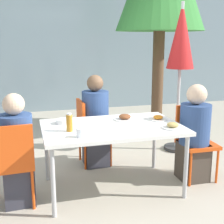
{
  "coord_description": "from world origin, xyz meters",
  "views": [
    {
      "loc": [
        -0.86,
        -3.1,
        1.62
      ],
      "look_at": [
        0.0,
        0.0,
        0.88
      ],
      "focal_mm": 50.0,
      "sensor_mm": 36.0,
      "label": 1
    }
  ],
  "objects_px": {
    "drinking_cup": "(80,133)",
    "chair_left": "(12,159)",
    "chair_far": "(89,127)",
    "closed_umbrella": "(181,42)",
    "chair_right": "(195,136)",
    "person_far": "(96,124)",
    "bottle": "(69,123)",
    "person_right": "(194,136)",
    "person_left": "(17,153)",
    "salad_bowl": "(63,121)"
  },
  "relations": [
    {
      "from": "person_left",
      "to": "person_right",
      "type": "height_order",
      "value": "person_right"
    },
    {
      "from": "chair_right",
      "to": "person_right",
      "type": "distance_m",
      "value": 0.1
    },
    {
      "from": "chair_far",
      "to": "person_far",
      "type": "height_order",
      "value": "person_far"
    },
    {
      "from": "person_far",
      "to": "drinking_cup",
      "type": "height_order",
      "value": "person_far"
    },
    {
      "from": "chair_left",
      "to": "person_right",
      "type": "height_order",
      "value": "person_right"
    },
    {
      "from": "person_left",
      "to": "person_right",
      "type": "relative_size",
      "value": 0.99
    },
    {
      "from": "closed_umbrella",
      "to": "bottle",
      "type": "height_order",
      "value": "closed_umbrella"
    },
    {
      "from": "chair_far",
      "to": "salad_bowl",
      "type": "xyz_separation_m",
      "value": [
        -0.39,
        -0.54,
        0.25
      ]
    },
    {
      "from": "chair_right",
      "to": "closed_umbrella",
      "type": "bearing_deg",
      "value": -103.63
    },
    {
      "from": "chair_left",
      "to": "closed_umbrella",
      "type": "distance_m",
      "value": 2.78
    },
    {
      "from": "chair_far",
      "to": "person_far",
      "type": "distance_m",
      "value": 0.11
    },
    {
      "from": "person_left",
      "to": "chair_right",
      "type": "height_order",
      "value": "person_left"
    },
    {
      "from": "person_right",
      "to": "salad_bowl",
      "type": "bearing_deg",
      "value": -8.35
    },
    {
      "from": "salad_bowl",
      "to": "chair_right",
      "type": "bearing_deg",
      "value": -6.29
    },
    {
      "from": "closed_umbrella",
      "to": "drinking_cup",
      "type": "height_order",
      "value": "closed_umbrella"
    },
    {
      "from": "chair_right",
      "to": "person_left",
      "type": "bearing_deg",
      "value": 4.39
    },
    {
      "from": "drinking_cup",
      "to": "person_far",
      "type": "bearing_deg",
      "value": 70.0
    },
    {
      "from": "chair_left",
      "to": "person_right",
      "type": "relative_size",
      "value": 0.76
    },
    {
      "from": "person_right",
      "to": "bottle",
      "type": "xyz_separation_m",
      "value": [
        -1.45,
        -0.07,
        0.28
      ]
    },
    {
      "from": "person_far",
      "to": "drinking_cup",
      "type": "distance_m",
      "value": 1.12
    },
    {
      "from": "drinking_cup",
      "to": "salad_bowl",
      "type": "relative_size",
      "value": 0.5
    },
    {
      "from": "person_left",
      "to": "chair_far",
      "type": "height_order",
      "value": "person_left"
    },
    {
      "from": "chair_right",
      "to": "person_right",
      "type": "bearing_deg",
      "value": 58.07
    },
    {
      "from": "person_right",
      "to": "person_far",
      "type": "bearing_deg",
      "value": -35.19
    },
    {
      "from": "person_far",
      "to": "person_right",
      "type": "bearing_deg",
      "value": 51.99
    },
    {
      "from": "person_left",
      "to": "drinking_cup",
      "type": "relative_size",
      "value": 13.31
    },
    {
      "from": "chair_far",
      "to": "closed_umbrella",
      "type": "relative_size",
      "value": 0.4
    },
    {
      "from": "bottle",
      "to": "salad_bowl",
      "type": "bearing_deg",
      "value": 94.3
    },
    {
      "from": "chair_left",
      "to": "salad_bowl",
      "type": "xyz_separation_m",
      "value": [
        0.54,
        0.37,
        0.25
      ]
    },
    {
      "from": "chair_far",
      "to": "salad_bowl",
      "type": "relative_size",
      "value": 5.09
    },
    {
      "from": "drinking_cup",
      "to": "chair_left",
      "type": "bearing_deg",
      "value": 164.44
    },
    {
      "from": "chair_right",
      "to": "drinking_cup",
      "type": "distance_m",
      "value": 1.51
    },
    {
      "from": "bottle",
      "to": "person_right",
      "type": "bearing_deg",
      "value": 2.62
    },
    {
      "from": "chair_left",
      "to": "chair_far",
      "type": "distance_m",
      "value": 1.3
    },
    {
      "from": "chair_far",
      "to": "person_far",
      "type": "xyz_separation_m",
      "value": [
        0.08,
        -0.05,
        0.06
      ]
    },
    {
      "from": "person_left",
      "to": "closed_umbrella",
      "type": "xyz_separation_m",
      "value": [
        2.26,
        1.02,
        1.06
      ]
    },
    {
      "from": "bottle",
      "to": "drinking_cup",
      "type": "distance_m",
      "value": 0.24
    },
    {
      "from": "chair_right",
      "to": "salad_bowl",
      "type": "bearing_deg",
      "value": -5.12
    },
    {
      "from": "drinking_cup",
      "to": "salad_bowl",
      "type": "bearing_deg",
      "value": 99.64
    },
    {
      "from": "person_right",
      "to": "drinking_cup",
      "type": "xyz_separation_m",
      "value": [
        -1.38,
        -0.29,
        0.23
      ]
    },
    {
      "from": "person_left",
      "to": "person_far",
      "type": "relative_size",
      "value": 0.95
    },
    {
      "from": "chair_right",
      "to": "person_far",
      "type": "relative_size",
      "value": 0.72
    },
    {
      "from": "closed_umbrella",
      "to": "chair_right",
      "type": "bearing_deg",
      "value": -104.81
    },
    {
      "from": "person_far",
      "to": "salad_bowl",
      "type": "distance_m",
      "value": 0.71
    },
    {
      "from": "person_left",
      "to": "drinking_cup",
      "type": "bearing_deg",
      "value": -26.96
    },
    {
      "from": "chair_far",
      "to": "chair_right",
      "type": "bearing_deg",
      "value": 56.45
    },
    {
      "from": "person_far",
      "to": "bottle",
      "type": "height_order",
      "value": "person_far"
    },
    {
      "from": "person_far",
      "to": "drinking_cup",
      "type": "bearing_deg",
      "value": -21.64
    },
    {
      "from": "chair_left",
      "to": "person_left",
      "type": "bearing_deg",
      "value": 58.07
    },
    {
      "from": "chair_right",
      "to": "bottle",
      "type": "relative_size",
      "value": 4.65
    }
  ]
}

